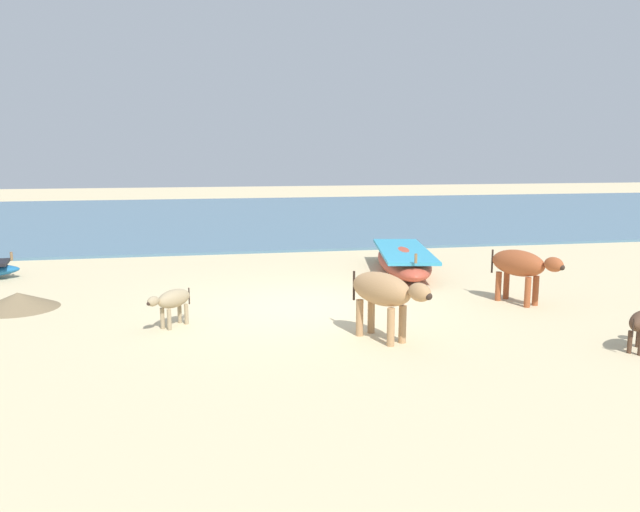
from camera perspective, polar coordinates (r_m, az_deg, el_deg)
ground at (r=11.55m, az=-1.49°, el=-4.68°), size 80.00×80.00×0.00m
sea_water at (r=27.48m, az=-7.01°, el=3.68°), size 60.00×20.00×0.08m
fishing_boat_1 at (r=14.83m, az=7.70°, el=-0.36°), size 1.89×4.20×0.76m
cow_adult_tan at (r=9.42m, az=5.91°, el=-3.34°), size 1.04×1.51×1.04m
calf_far_dun at (r=10.42m, az=-13.45°, el=-4.00°), size 0.76×0.82×0.62m
cow_second_adult_rust at (r=12.22m, az=18.00°, el=-0.84°), size 0.95×1.50×1.02m
debris_pile_1 at (r=12.67m, az=-26.07°, el=-3.71°), size 1.88×1.88×0.30m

